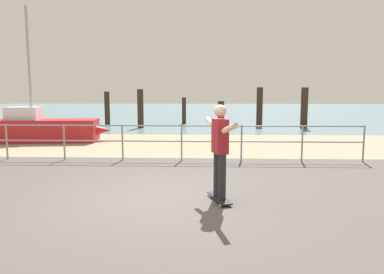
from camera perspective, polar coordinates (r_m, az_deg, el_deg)
ground_plane at (r=5.66m, az=-7.22°, el=-12.85°), size 24.00×10.00×0.04m
beach_strip at (r=13.41m, az=-1.61°, el=-1.18°), size 24.00×6.00×0.04m
sea_surface at (r=41.30m, az=1.02°, el=4.39°), size 72.00×50.00×0.04m
railing_fence at (r=10.04m, az=-6.53°, el=0.03°), size 11.90×0.05×1.05m
sailboat at (r=15.14m, az=-22.82°, el=1.20°), size 5.05×1.96×5.25m
skateboard at (r=6.37m, az=4.47°, el=-9.88°), size 0.43×0.82×0.08m
skateboarder at (r=6.16m, az=4.55°, el=-1.40°), size 0.52×1.41×1.65m
groyne_post_0 at (r=21.78m, az=-13.60°, el=4.49°), size 0.31×0.31×2.05m
groyne_post_1 at (r=19.93m, az=-8.37°, el=4.57°), size 0.34×0.34×2.17m
groyne_post_2 at (r=22.37m, az=-1.31°, el=4.29°), size 0.26×0.26×1.68m
groyne_post_3 at (r=20.57m, az=4.72°, el=3.75°), size 0.37×0.37×1.49m
groyne_post_4 at (r=21.08m, az=10.90°, el=4.81°), size 0.36×0.36×2.29m
groyne_post_5 at (r=20.39m, az=17.76°, el=4.49°), size 0.38×0.38×2.26m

